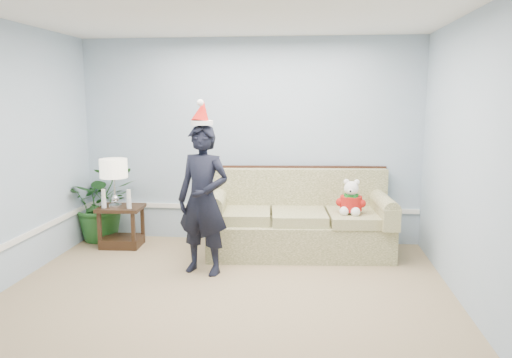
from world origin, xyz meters
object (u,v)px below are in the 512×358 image
Objects in this scene: side_table at (122,231)px; man at (203,200)px; table_lamp at (114,170)px; houseplant at (102,203)px; sofa at (299,223)px; teddy_bear at (351,201)px.

man is (1.28, -0.85, 0.62)m from side_table.
houseplant is (-0.31, 0.31, -0.49)m from table_lamp.
houseplant is at bearing 162.32° from man.
side_table is 0.35× the size of man.
side_table is 0.80m from table_lamp.
sofa is 2.45m from table_lamp.
sofa is 2.68m from houseplant.
houseplant is at bearing 170.00° from sofa.
teddy_bear is at bearing -2.15° from table_lamp.
table_lamp is 0.66m from houseplant.
houseplant is (-0.36, 0.27, 0.31)m from side_table.
table_lamp is (-2.36, -0.07, 0.64)m from sofa.
teddy_bear reaches higher than side_table.
table_lamp is at bearing -142.56° from side_table.
side_table is 0.54m from houseplant.
houseplant is 3.32m from teddy_bear.
teddy_bear is at bearing -7.32° from houseplant.
table_lamp is at bearing -45.35° from houseplant.
sofa is at bearing 57.03° from man.
table_lamp is 1.57m from man.
houseplant is 2.01m from man.
sofa is 2.24× the size of houseplant.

